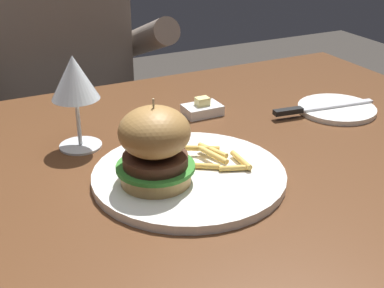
{
  "coord_description": "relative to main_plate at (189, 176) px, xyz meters",
  "views": [
    {
      "loc": [
        -0.36,
        -0.72,
        1.14
      ],
      "look_at": [
        -0.03,
        -0.04,
        0.78
      ],
      "focal_mm": 50.0,
      "sensor_mm": 36.0,
      "label": 1
    }
  ],
  "objects": [
    {
      "name": "dining_table",
      "position": [
        0.05,
        0.07,
        -0.1
      ],
      "size": [
        1.21,
        0.82,
        0.74
      ],
      "color": "#56331C",
      "rests_on": "ground"
    },
    {
      "name": "main_plate",
      "position": [
        0.0,
        0.0,
        0.0
      ],
      "size": [
        0.3,
        0.3,
        0.01
      ],
      "primitive_type": "cylinder",
      "color": "white",
      "rests_on": "dining_table"
    },
    {
      "name": "burger_sandwich",
      "position": [
        -0.06,
        -0.01,
        0.07
      ],
      "size": [
        0.12,
        0.12,
        0.13
      ],
      "color": "tan",
      "rests_on": "main_plate"
    },
    {
      "name": "fries_pile",
      "position": [
        0.05,
        0.01,
        0.02
      ],
      "size": [
        0.09,
        0.1,
        0.02
      ],
      "color": "gold",
      "rests_on": "main_plate"
    },
    {
      "name": "wine_glass",
      "position": [
        -0.12,
        0.19,
        0.11
      ],
      "size": [
        0.08,
        0.08,
        0.16
      ],
      "color": "silver",
      "rests_on": "dining_table"
    },
    {
      "name": "bread_plate",
      "position": [
        0.39,
        0.12,
        -0.0
      ],
      "size": [
        0.16,
        0.16,
        0.01
      ],
      "primitive_type": "cylinder",
      "color": "white",
      "rests_on": "dining_table"
    },
    {
      "name": "table_knife",
      "position": [
        0.34,
        0.13,
        0.01
      ],
      "size": [
        0.22,
        0.04,
        0.01
      ],
      "color": "silver",
      "rests_on": "bread_plate"
    },
    {
      "name": "butter_dish",
      "position": [
        0.14,
        0.23,
        0.0
      ],
      "size": [
        0.07,
        0.05,
        0.04
      ],
      "color": "white",
      "rests_on": "dining_table"
    },
    {
      "name": "diner_person",
      "position": [
        -0.02,
        0.76,
        -0.18
      ],
      "size": [
        0.51,
        0.36,
        1.18
      ],
      "color": "#282833",
      "rests_on": "ground"
    }
  ]
}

